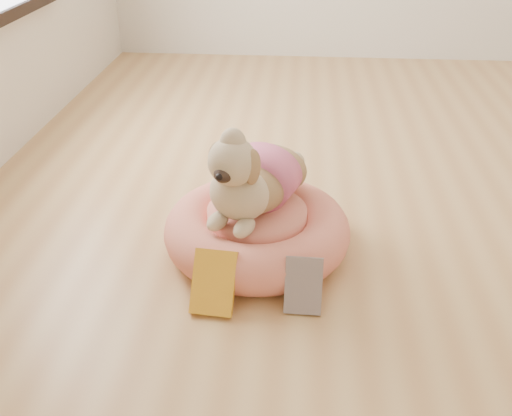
# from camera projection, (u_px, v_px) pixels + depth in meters

# --- Properties ---
(floor) EXTENTS (4.50, 4.50, 0.00)m
(floor) POSITION_uv_depth(u_px,v_px,m) (407.00, 192.00, 2.64)
(floor) COLOR tan
(floor) RESTS_ON ground
(pet_bed) EXTENTS (0.71, 0.71, 0.18)m
(pet_bed) POSITION_uv_depth(u_px,v_px,m) (257.00, 230.00, 2.19)
(pet_bed) COLOR #EF805D
(pet_bed) RESTS_ON floor
(dog) EXTENTS (0.52, 0.62, 0.38)m
(dog) POSITION_uv_depth(u_px,v_px,m) (252.00, 162.00, 2.05)
(dog) COLOR brown
(dog) RESTS_ON pet_bed
(book_yellow) EXTENTS (0.16, 0.16, 0.19)m
(book_yellow) POSITION_uv_depth(u_px,v_px,m) (214.00, 282.00, 1.90)
(book_yellow) COLOR yellow
(book_yellow) RESTS_ON floor
(book_white) EXTENTS (0.13, 0.10, 0.18)m
(book_white) POSITION_uv_depth(u_px,v_px,m) (303.00, 286.00, 1.89)
(book_white) COLOR silver
(book_white) RESTS_ON floor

